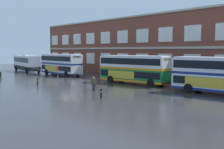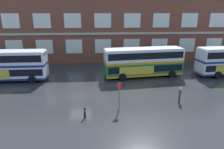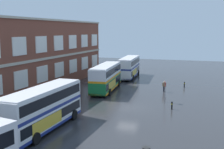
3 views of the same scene
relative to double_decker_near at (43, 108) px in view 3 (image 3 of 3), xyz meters
The scene contains 8 objects.
ground_plane 11.03m from the double_decker_near, 17.87° to the right, with size 120.00×120.00×0.00m, color #2B2B2D.
double_decker_near is the anchor object (origin of this frame).
double_decker_middle 18.86m from the double_decker_near, ahead, with size 11.22×3.83×4.07m.
double_decker_far 32.23m from the double_decker_near, ahead, with size 11.20×3.66×4.07m.
waiting_passenger 22.36m from the double_decker_near, 21.61° to the right, with size 0.37×0.63×1.70m.
bus_stand_flag 17.14m from the double_decker_near, 32.83° to the right, with size 0.44×0.10×2.70m.
safety_bollard_west 27.58m from the double_decker_near, 23.25° to the right, with size 0.19×0.19×0.95m.
safety_bollard_east 15.51m from the double_decker_near, 43.50° to the right, with size 0.19×0.19×0.95m.
Camera 3 is at (-32.84, -9.29, 9.40)m, focal length 45.71 mm.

